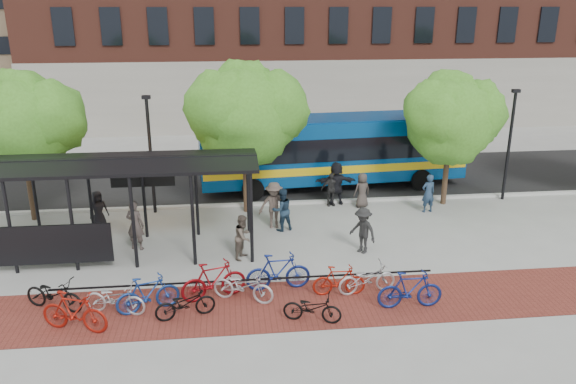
{
  "coord_description": "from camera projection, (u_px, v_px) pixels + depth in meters",
  "views": [
    {
      "loc": [
        -3.72,
        -19.99,
        8.7
      ],
      "look_at": [
        -1.41,
        0.99,
        1.6
      ],
      "focal_mm": 35.0,
      "sensor_mm": 36.0,
      "label": 1
    }
  ],
  "objects": [
    {
      "name": "bike_5",
      "position": [
        214.0,
        280.0,
        17.25
      ],
      "size": [
        2.15,
        1.18,
        1.24
      ],
      "primitive_type": "imported",
      "rotation": [
        0.0,
        0.0,
        1.87
      ],
      "color": "maroon",
      "rests_on": "ground"
    },
    {
      "name": "tree_b",
      "position": [
        246.0,
        111.0,
        23.42
      ],
      "size": [
        5.15,
        4.2,
        6.47
      ],
      "color": "#382619",
      "rests_on": "ground"
    },
    {
      "name": "pedestrian_3",
      "position": [
        274.0,
        205.0,
        22.67
      ],
      "size": [
        1.27,
        0.75,
        1.93
      ],
      "primitive_type": "imported",
      "rotation": [
        0.0,
        0.0,
        0.03
      ],
      "color": "#4E413A",
      "rests_on": "ground"
    },
    {
      "name": "bike_0",
      "position": [
        54.0,
        294.0,
        16.67
      ],
      "size": [
        2.04,
        1.38,
        1.02
      ],
      "primitive_type": "imported",
      "rotation": [
        0.0,
        0.0,
        1.16
      ],
      "color": "black",
      "rests_on": "ground"
    },
    {
      "name": "tree_c",
      "position": [
        453.0,
        116.0,
        24.48
      ],
      "size": [
        4.66,
        3.8,
        5.92
      ],
      "color": "#382619",
      "rests_on": "ground"
    },
    {
      "name": "bike_4",
      "position": [
        185.0,
        303.0,
        16.24
      ],
      "size": [
        1.86,
        1.04,
        0.93
      ],
      "primitive_type": "imported",
      "rotation": [
        0.0,
        0.0,
        1.83
      ],
      "color": "black",
      "rests_on": "ground"
    },
    {
      "name": "pedestrian_2",
      "position": [
        282.0,
        210.0,
        22.43
      ],
      "size": [
        1.03,
        0.91,
        1.76
      ],
      "primitive_type": "imported",
      "rotation": [
        0.0,
        0.0,
        3.48
      ],
      "color": "#1B2E41",
      "rests_on": "ground"
    },
    {
      "name": "pedestrian_1",
      "position": [
        135.0,
        225.0,
        20.66
      ],
      "size": [
        0.81,
        0.68,
        1.91
      ],
      "primitive_type": "imported",
      "rotation": [
        0.0,
        0.0,
        2.77
      ],
      "color": "#433A36",
      "rests_on": "ground"
    },
    {
      "name": "pedestrian_9",
      "position": [
        363.0,
        230.0,
        20.41
      ],
      "size": [
        1.2,
        1.28,
        1.73
      ],
      "primitive_type": "imported",
      "rotation": [
        0.0,
        0.0,
        5.38
      ],
      "color": "black",
      "rests_on": "ground"
    },
    {
      "name": "asphalt_street",
      "position": [
        300.0,
        178.0,
        29.52
      ],
      "size": [
        160.0,
        8.0,
        0.01
      ],
      "primitive_type": "cube",
      "color": "black",
      "rests_on": "ground"
    },
    {
      "name": "bike_1",
      "position": [
        74.0,
        312.0,
        15.53
      ],
      "size": [
        2.08,
        1.19,
        1.21
      ],
      "primitive_type": "imported",
      "rotation": [
        0.0,
        0.0,
        1.24
      ],
      "color": "maroon",
      "rests_on": "ground"
    },
    {
      "name": "bike_6",
      "position": [
        243.0,
        286.0,
        17.14
      ],
      "size": [
        2.07,
        1.39,
        1.03
      ],
      "primitive_type": "imported",
      "rotation": [
        0.0,
        0.0,
        1.17
      ],
      "color": "#B5B4B7",
      "rests_on": "ground"
    },
    {
      "name": "tree_a",
      "position": [
        23.0,
        120.0,
        22.56
      ],
      "size": [
        4.9,
        4.0,
        6.18
      ],
      "color": "#382619",
      "rests_on": "ground"
    },
    {
      "name": "pedestrian_6",
      "position": [
        362.0,
        190.0,
        25.06
      ],
      "size": [
        0.87,
        0.69,
        1.57
      ],
      "primitive_type": "imported",
      "rotation": [
        0.0,
        0.0,
        3.42
      ],
      "color": "#3D3530",
      "rests_on": "ground"
    },
    {
      "name": "pedestrian_5",
      "position": [
        336.0,
        183.0,
        25.37
      ],
      "size": [
        1.84,
        0.59,
        1.98
      ],
      "primitive_type": "imported",
      "rotation": [
        0.0,
        0.0,
        3.14
      ],
      "color": "black",
      "rests_on": "ground"
    },
    {
      "name": "bike_2",
      "position": [
        115.0,
        298.0,
        16.45
      ],
      "size": [
        1.98,
        1.16,
        0.98
      ],
      "primitive_type": "imported",
      "rotation": [
        0.0,
        0.0,
        1.28
      ],
      "color": "#B3B2B5",
      "rests_on": "ground"
    },
    {
      "name": "bike_8",
      "position": [
        312.0,
        308.0,
        16.03
      ],
      "size": [
        1.79,
        1.05,
        0.89
      ],
      "primitive_type": "imported",
      "rotation": [
        0.0,
        0.0,
        1.28
      ],
      "color": "black",
      "rests_on": "ground"
    },
    {
      "name": "bike_9",
      "position": [
        339.0,
        280.0,
        17.5
      ],
      "size": [
        1.68,
        0.53,
        1.0
      ],
      "primitive_type": "imported",
      "rotation": [
        0.0,
        0.0,
        1.53
      ],
      "color": "#9D1C0E",
      "rests_on": "ground"
    },
    {
      "name": "ground",
      "position": [
        326.0,
        237.0,
        21.99
      ],
      "size": [
        160.0,
        160.0,
        0.0
      ],
      "primitive_type": "plane",
      "color": "#9E9E99",
      "rests_on": "ground"
    },
    {
      "name": "pedestrian_8",
      "position": [
        243.0,
        237.0,
        19.97
      ],
      "size": [
        0.92,
        0.99,
        1.63
      ],
      "primitive_type": "imported",
      "rotation": [
        0.0,
        0.0,
        1.09
      ],
      "color": "brown",
      "rests_on": "ground"
    },
    {
      "name": "bus_shelter",
      "position": [
        103.0,
        174.0,
        19.74
      ],
      "size": [
        10.6,
        3.07,
        3.6
      ],
      "color": "black",
      "rests_on": "ground"
    },
    {
      "name": "lamp_post_right",
      "position": [
        510.0,
        142.0,
        25.44
      ],
      "size": [
        0.35,
        0.2,
        5.12
      ],
      "color": "black",
      "rests_on": "ground"
    },
    {
      "name": "bike_3",
      "position": [
        148.0,
        294.0,
        16.55
      ],
      "size": [
        1.97,
        1.12,
        1.14
      ],
      "primitive_type": "imported",
      "rotation": [
        0.0,
        0.0,
        1.9
      ],
      "color": "navy",
      "rests_on": "ground"
    },
    {
      "name": "bike_11",
      "position": [
        410.0,
        290.0,
        16.73
      ],
      "size": [
        1.99,
        0.58,
        1.19
      ],
      "primitive_type": "imported",
      "rotation": [
        0.0,
        0.0,
        1.56
      ],
      "color": "navy",
      "rests_on": "ground"
    },
    {
      "name": "bus",
      "position": [
        332.0,
        147.0,
        27.54
      ],
      "size": [
        13.13,
        3.83,
        3.5
      ],
      "rotation": [
        0.0,
        0.0,
        0.08
      ],
      "color": "navy",
      "rests_on": "ground"
    },
    {
      "name": "bike_rack_rail",
      "position": [
        246.0,
        293.0,
        17.78
      ],
      "size": [
        12.0,
        0.05,
        0.95
      ],
      "primitive_type": "cube",
      "color": "black",
      "rests_on": "ground"
    },
    {
      "name": "lamp_post_left",
      "position": [
        150.0,
        152.0,
        23.78
      ],
      "size": [
        0.35,
        0.2,
        5.12
      ],
      "color": "black",
      "rests_on": "ground"
    },
    {
      "name": "pedestrian_7",
      "position": [
        428.0,
        193.0,
        24.43
      ],
      "size": [
        0.69,
        0.52,
        1.72
      ],
      "primitive_type": "imported",
      "rotation": [
        0.0,
        0.0,
        3.32
      ],
      "color": "navy",
      "rests_on": "ground"
    },
    {
      "name": "brick_strip",
      "position": [
        290.0,
        305.0,
        17.07
      ],
      "size": [
        24.0,
        3.0,
        0.01
      ],
      "primitive_type": "cube",
      "color": "maroon",
      "rests_on": "ground"
    },
    {
      "name": "pedestrian_0",
      "position": [
        98.0,
        210.0,
        22.66
      ],
      "size": [
        0.92,
        0.82,
        1.58
      ],
      "primitive_type": "imported",
      "rotation": [
        0.0,
        0.0,
        0.51
      ],
      "color": "black",
      "rests_on": "ground"
    },
    {
      "name": "curb",
      "position": [
        311.0,
        202.0,
        25.74
      ],
      "size": [
        160.0,
        0.25,
        0.12
      ],
      "primitive_type": "cube",
      "color": "#B7B7B2",
      "rests_on": "ground"
    },
    {
      "name": "bike_7",
      "position": [
        278.0,
        272.0,
        17.8
      ],
      "size": [
        2.1,
        0.7,
        1.24
      ],
      "primitive_type": "imported",
      "rotation": [
        0.0,
        0.0,
        1.63
      ],
      "color": "navy",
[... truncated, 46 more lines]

